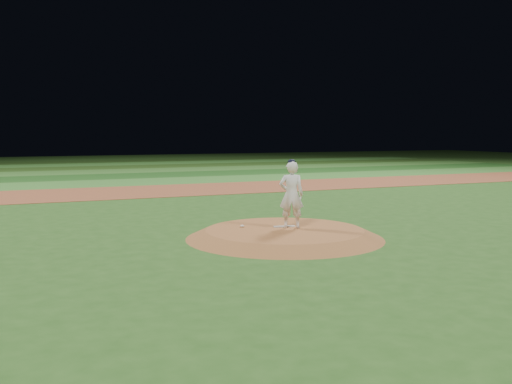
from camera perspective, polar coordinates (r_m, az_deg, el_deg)
ground at (r=15.95m, az=2.88°, el=-4.62°), size 120.00×120.00×0.00m
infield_dirt_band at (r=29.04m, az=-9.49°, el=0.13°), size 70.00×6.00×0.02m
outfield_stripe_0 at (r=34.38m, az=-11.72°, el=0.99°), size 70.00×5.00×0.02m
outfield_stripe_1 at (r=39.28m, az=-13.22°, el=1.56°), size 70.00×5.00×0.02m
outfield_stripe_2 at (r=44.19m, az=-14.39°, el=2.01°), size 70.00×5.00×0.02m
outfield_stripe_3 at (r=49.13m, az=-15.32°, el=2.37°), size 70.00×5.00×0.02m
outfield_stripe_4 at (r=54.07m, az=-16.08°, el=2.66°), size 70.00×5.00×0.02m
outfield_stripe_5 at (r=59.03m, az=-16.72°, el=2.90°), size 70.00×5.00×0.02m
pitchers_mound at (r=15.93m, az=2.88°, el=-4.18°), size 5.50×5.50×0.25m
pitching_rubber at (r=16.29m, az=2.85°, el=-3.46°), size 0.63×0.26×0.03m
rosin_bag at (r=16.24m, az=-1.39°, el=-3.42°), size 0.12×0.12×0.07m
pitcher_on_mound at (r=16.02m, az=3.56°, el=-0.23°), size 0.81×0.69×1.94m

